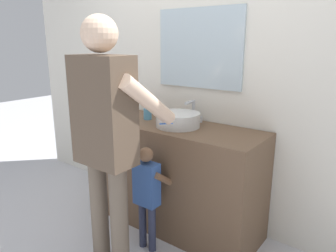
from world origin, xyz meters
TOP-DOWN VIEW (x-y plane):
  - ground_plane at (0.00, 0.00)m, footprint 14.00×14.00m
  - back_wall at (0.00, 0.62)m, footprint 4.40×0.10m
  - vanity_cabinet at (0.00, 0.30)m, footprint 1.38×0.54m
  - sink_basin at (0.00, 0.28)m, footprint 0.35×0.35m
  - faucet at (0.00, 0.49)m, footprint 0.18×0.14m
  - toothbrush_cup at (-0.35, 0.32)m, footprint 0.07×0.07m
  - child_toddler at (0.00, -0.10)m, footprint 0.25×0.25m
  - adult_parent at (-0.07, -0.41)m, footprint 0.53×0.56m

SIDE VIEW (x-z plane):
  - ground_plane at x=0.00m, z-range 0.00..0.00m
  - vanity_cabinet at x=0.00m, z-range 0.00..0.89m
  - child_toddler at x=0.00m, z-range 0.08..0.90m
  - toothbrush_cup at x=-0.35m, z-range 0.84..1.05m
  - sink_basin at x=0.00m, z-range 0.89..1.00m
  - faucet at x=0.00m, z-range 0.88..1.06m
  - adult_parent at x=-0.07m, z-range 0.17..1.87m
  - back_wall at x=0.00m, z-range 0.00..2.70m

